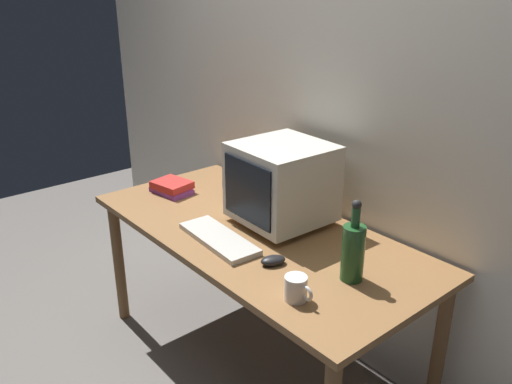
{
  "coord_description": "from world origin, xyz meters",
  "views": [
    {
      "loc": [
        1.6,
        -1.34,
        1.75
      ],
      "look_at": [
        0.0,
        0.0,
        0.9
      ],
      "focal_mm": 36.79,
      "sensor_mm": 36.0,
      "label": 1
    }
  ],
  "objects_px": {
    "crt_monitor": "(282,183)",
    "bottle_short": "(232,186)",
    "computer_mouse": "(273,260)",
    "cd_spindle": "(233,183)",
    "mug": "(296,288)",
    "bottle_tall": "(353,250)",
    "book_stack": "(172,187)",
    "keyboard": "(219,239)"
  },
  "relations": [
    {
      "from": "keyboard",
      "to": "book_stack",
      "type": "height_order",
      "value": "book_stack"
    },
    {
      "from": "computer_mouse",
      "to": "bottle_short",
      "type": "relative_size",
      "value": 0.53
    },
    {
      "from": "keyboard",
      "to": "computer_mouse",
      "type": "xyz_separation_m",
      "value": [
        0.29,
        0.05,
        0.01
      ]
    },
    {
      "from": "bottle_tall",
      "to": "cd_spindle",
      "type": "bearing_deg",
      "value": 167.03
    },
    {
      "from": "keyboard",
      "to": "cd_spindle",
      "type": "distance_m",
      "value": 0.62
    },
    {
      "from": "computer_mouse",
      "to": "mug",
      "type": "bearing_deg",
      "value": -2.78
    },
    {
      "from": "bottle_short",
      "to": "cd_spindle",
      "type": "height_order",
      "value": "bottle_short"
    },
    {
      "from": "cd_spindle",
      "to": "computer_mouse",
      "type": "bearing_deg",
      "value": -27.2
    },
    {
      "from": "bottle_short",
      "to": "computer_mouse",
      "type": "bearing_deg",
      "value": -24.38
    },
    {
      "from": "crt_monitor",
      "to": "bottle_short",
      "type": "relative_size",
      "value": 2.13
    },
    {
      "from": "bottle_short",
      "to": "mug",
      "type": "xyz_separation_m",
      "value": [
        0.86,
        -0.38,
        -0.02
      ]
    },
    {
      "from": "crt_monitor",
      "to": "cd_spindle",
      "type": "distance_m",
      "value": 0.53
    },
    {
      "from": "computer_mouse",
      "to": "keyboard",
      "type": "bearing_deg",
      "value": -150.43
    },
    {
      "from": "computer_mouse",
      "to": "cd_spindle",
      "type": "xyz_separation_m",
      "value": [
        -0.75,
        0.38,
        0.0
      ]
    },
    {
      "from": "mug",
      "to": "bottle_short",
      "type": "bearing_deg",
      "value": 155.88
    },
    {
      "from": "bottle_tall",
      "to": "crt_monitor",
      "type": "bearing_deg",
      "value": 166.27
    },
    {
      "from": "bottle_tall",
      "to": "bottle_short",
      "type": "xyz_separation_m",
      "value": [
        -0.89,
        0.13,
        -0.05
      ]
    },
    {
      "from": "keyboard",
      "to": "book_stack",
      "type": "distance_m",
      "value": 0.61
    },
    {
      "from": "bottle_short",
      "to": "cd_spindle",
      "type": "distance_m",
      "value": 0.16
    },
    {
      "from": "mug",
      "to": "bottle_tall",
      "type": "bearing_deg",
      "value": 82.72
    },
    {
      "from": "bottle_short",
      "to": "mug",
      "type": "distance_m",
      "value": 0.94
    },
    {
      "from": "mug",
      "to": "cd_spindle",
      "type": "xyz_separation_m",
      "value": [
        -0.98,
        0.48,
        -0.02
      ]
    },
    {
      "from": "bottle_tall",
      "to": "bottle_short",
      "type": "height_order",
      "value": "bottle_tall"
    },
    {
      "from": "bottle_tall",
      "to": "book_stack",
      "type": "distance_m",
      "value": 1.16
    },
    {
      "from": "bottle_tall",
      "to": "mug",
      "type": "xyz_separation_m",
      "value": [
        -0.03,
        -0.25,
        -0.07
      ]
    },
    {
      "from": "bottle_short",
      "to": "cd_spindle",
      "type": "bearing_deg",
      "value": 140.44
    },
    {
      "from": "crt_monitor",
      "to": "computer_mouse",
      "type": "bearing_deg",
      "value": -47.24
    },
    {
      "from": "mug",
      "to": "cd_spindle",
      "type": "bearing_deg",
      "value": 153.67
    },
    {
      "from": "keyboard",
      "to": "mug",
      "type": "bearing_deg",
      "value": -2.14
    },
    {
      "from": "keyboard",
      "to": "cd_spindle",
      "type": "bearing_deg",
      "value": 140.33
    },
    {
      "from": "mug",
      "to": "book_stack",
      "type": "bearing_deg",
      "value": 170.32
    },
    {
      "from": "cd_spindle",
      "to": "mug",
      "type": "bearing_deg",
      "value": -26.33
    },
    {
      "from": "crt_monitor",
      "to": "cd_spindle",
      "type": "xyz_separation_m",
      "value": [
        -0.49,
        0.11,
        -0.17
      ]
    },
    {
      "from": "computer_mouse",
      "to": "bottle_tall",
      "type": "relative_size",
      "value": 0.32
    },
    {
      "from": "book_stack",
      "to": "cd_spindle",
      "type": "distance_m",
      "value": 0.33
    },
    {
      "from": "book_stack",
      "to": "crt_monitor",
      "type": "bearing_deg",
      "value": 16.49
    },
    {
      "from": "crt_monitor",
      "to": "bottle_tall",
      "type": "distance_m",
      "value": 0.54
    },
    {
      "from": "keyboard",
      "to": "bottle_short",
      "type": "xyz_separation_m",
      "value": [
        -0.33,
        0.33,
        0.06
      ]
    },
    {
      "from": "keyboard",
      "to": "bottle_tall",
      "type": "distance_m",
      "value": 0.6
    },
    {
      "from": "book_stack",
      "to": "keyboard",
      "type": "bearing_deg",
      "value": -12.9
    },
    {
      "from": "keyboard",
      "to": "cd_spindle",
      "type": "relative_size",
      "value": 3.5
    },
    {
      "from": "keyboard",
      "to": "mug",
      "type": "xyz_separation_m",
      "value": [
        0.52,
        -0.05,
        0.03
      ]
    }
  ]
}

